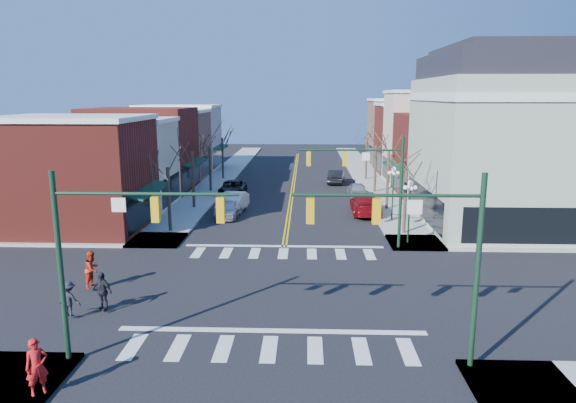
# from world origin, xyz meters

# --- Properties ---
(ground) EXTENTS (160.00, 160.00, 0.00)m
(ground) POSITION_xyz_m (0.00, 0.00, 0.00)
(ground) COLOR black
(ground) RESTS_ON ground
(sidewalk_left) EXTENTS (3.50, 70.00, 0.15)m
(sidewalk_left) POSITION_xyz_m (-8.75, 20.00, 0.07)
(sidewalk_left) COLOR #9E9B93
(sidewalk_left) RESTS_ON ground
(sidewalk_right) EXTENTS (3.50, 70.00, 0.15)m
(sidewalk_right) POSITION_xyz_m (8.75, 20.00, 0.07)
(sidewalk_right) COLOR #9E9B93
(sidewalk_right) RESTS_ON ground
(bldg_left_brick_a) EXTENTS (10.00, 8.50, 8.00)m
(bldg_left_brick_a) POSITION_xyz_m (-15.50, 11.75, 4.00)
(bldg_left_brick_a) COLOR maroon
(bldg_left_brick_a) RESTS_ON ground
(bldg_left_stucco_a) EXTENTS (10.00, 7.00, 7.50)m
(bldg_left_stucco_a) POSITION_xyz_m (-15.50, 19.50, 3.75)
(bldg_left_stucco_a) COLOR beige
(bldg_left_stucco_a) RESTS_ON ground
(bldg_left_brick_b) EXTENTS (10.00, 9.00, 8.50)m
(bldg_left_brick_b) POSITION_xyz_m (-15.50, 27.50, 4.25)
(bldg_left_brick_b) COLOR maroon
(bldg_left_brick_b) RESTS_ON ground
(bldg_left_tan) EXTENTS (10.00, 7.50, 7.80)m
(bldg_left_tan) POSITION_xyz_m (-15.50, 35.75, 3.90)
(bldg_left_tan) COLOR #9C6F56
(bldg_left_tan) RESTS_ON ground
(bldg_left_stucco_b) EXTENTS (10.00, 8.00, 8.20)m
(bldg_left_stucco_b) POSITION_xyz_m (-15.50, 43.50, 4.10)
(bldg_left_stucco_b) COLOR beige
(bldg_left_stucco_b) RESTS_ON ground
(bldg_right_brick_a) EXTENTS (10.00, 8.50, 8.00)m
(bldg_right_brick_a) POSITION_xyz_m (15.50, 25.75, 4.00)
(bldg_right_brick_a) COLOR maroon
(bldg_right_brick_a) RESTS_ON ground
(bldg_right_stucco) EXTENTS (10.00, 7.00, 10.00)m
(bldg_right_stucco) POSITION_xyz_m (15.50, 33.50, 5.00)
(bldg_right_stucco) COLOR beige
(bldg_right_stucco) RESTS_ON ground
(bldg_right_brick_b) EXTENTS (10.00, 8.00, 8.50)m
(bldg_right_brick_b) POSITION_xyz_m (15.50, 41.00, 4.25)
(bldg_right_brick_b) COLOR maroon
(bldg_right_brick_b) RESTS_ON ground
(bldg_right_tan) EXTENTS (10.00, 8.00, 9.00)m
(bldg_right_tan) POSITION_xyz_m (15.50, 49.00, 4.50)
(bldg_right_tan) COLOR #9C6F56
(bldg_right_tan) RESTS_ON ground
(victorian_corner) EXTENTS (12.25, 14.25, 13.30)m
(victorian_corner) POSITION_xyz_m (16.50, 14.50, 6.66)
(victorian_corner) COLOR #9EAB94
(victorian_corner) RESTS_ON ground
(traffic_mast_near_left) EXTENTS (6.60, 0.28, 7.20)m
(traffic_mast_near_left) POSITION_xyz_m (-5.55, -7.40, 4.71)
(traffic_mast_near_left) COLOR #14331E
(traffic_mast_near_left) RESTS_ON ground
(traffic_mast_near_right) EXTENTS (6.60, 0.28, 7.20)m
(traffic_mast_near_right) POSITION_xyz_m (5.55, -7.40, 4.71)
(traffic_mast_near_right) COLOR #14331E
(traffic_mast_near_right) RESTS_ON ground
(traffic_mast_far_right) EXTENTS (6.60, 0.28, 7.20)m
(traffic_mast_far_right) POSITION_xyz_m (5.55, 7.40, 4.71)
(traffic_mast_far_right) COLOR #14331E
(traffic_mast_far_right) RESTS_ON ground
(lamppost_corner) EXTENTS (0.36, 0.36, 4.33)m
(lamppost_corner) POSITION_xyz_m (8.20, 8.50, 2.96)
(lamppost_corner) COLOR #14331E
(lamppost_corner) RESTS_ON ground
(lamppost_midblock) EXTENTS (0.36, 0.36, 4.33)m
(lamppost_midblock) POSITION_xyz_m (8.20, 15.00, 2.96)
(lamppost_midblock) COLOR #14331E
(lamppost_midblock) RESTS_ON ground
(tree_left_a) EXTENTS (0.24, 0.24, 4.76)m
(tree_left_a) POSITION_xyz_m (-8.40, 11.00, 2.38)
(tree_left_a) COLOR #382B21
(tree_left_a) RESTS_ON ground
(tree_left_b) EXTENTS (0.24, 0.24, 5.04)m
(tree_left_b) POSITION_xyz_m (-8.40, 19.00, 2.52)
(tree_left_b) COLOR #382B21
(tree_left_b) RESTS_ON ground
(tree_left_c) EXTENTS (0.24, 0.24, 4.55)m
(tree_left_c) POSITION_xyz_m (-8.40, 27.00, 2.27)
(tree_left_c) COLOR #382B21
(tree_left_c) RESTS_ON ground
(tree_left_d) EXTENTS (0.24, 0.24, 4.90)m
(tree_left_d) POSITION_xyz_m (-8.40, 35.00, 2.45)
(tree_left_d) COLOR #382B21
(tree_left_d) RESTS_ON ground
(tree_right_a) EXTENTS (0.24, 0.24, 4.62)m
(tree_right_a) POSITION_xyz_m (8.40, 11.00, 2.31)
(tree_right_a) COLOR #382B21
(tree_right_a) RESTS_ON ground
(tree_right_b) EXTENTS (0.24, 0.24, 5.18)m
(tree_right_b) POSITION_xyz_m (8.40, 19.00, 2.59)
(tree_right_b) COLOR #382B21
(tree_right_b) RESTS_ON ground
(tree_right_c) EXTENTS (0.24, 0.24, 4.83)m
(tree_right_c) POSITION_xyz_m (8.40, 27.00, 2.42)
(tree_right_c) COLOR #382B21
(tree_right_c) RESTS_ON ground
(tree_right_d) EXTENTS (0.24, 0.24, 4.97)m
(tree_right_d) POSITION_xyz_m (8.40, 35.00, 2.48)
(tree_right_d) COLOR #382B21
(tree_right_d) RESTS_ON ground
(car_left_near) EXTENTS (1.87, 4.05, 1.35)m
(car_left_near) POSITION_xyz_m (-4.80, 15.70, 0.67)
(car_left_near) COLOR silver
(car_left_near) RESTS_ON ground
(car_left_mid) EXTENTS (2.37, 5.22, 1.66)m
(car_left_mid) POSITION_xyz_m (-4.80, 17.68, 0.83)
(car_left_mid) COLOR white
(car_left_mid) RESTS_ON ground
(car_left_far) EXTENTS (2.55, 5.34, 1.47)m
(car_left_far) POSITION_xyz_m (-5.84, 25.08, 0.73)
(car_left_far) COLOR black
(car_left_far) RESTS_ON ground
(car_right_near) EXTENTS (2.42, 5.78, 1.67)m
(car_right_near) POSITION_xyz_m (6.40, 17.42, 0.83)
(car_right_near) COLOR maroon
(car_right_near) RESTS_ON ground
(car_right_mid) EXTENTS (1.78, 4.26, 1.44)m
(car_right_mid) POSITION_xyz_m (6.40, 24.88, 0.72)
(car_right_mid) COLOR #B2B2B7
(car_right_mid) RESTS_ON ground
(car_right_far) EXTENTS (2.23, 4.92, 1.57)m
(car_right_far) POSITION_xyz_m (4.80, 32.72, 0.78)
(car_right_far) COLOR black
(car_right_far) RESTS_ON ground
(pedestrian_red_a) EXTENTS (0.83, 0.80, 1.92)m
(pedestrian_red_a) POSITION_xyz_m (-7.30, -9.74, 1.11)
(pedestrian_red_a) COLOR #B61314
(pedestrian_red_a) RESTS_ON sidewalk_left
(pedestrian_red_b) EXTENTS (0.84, 1.01, 1.90)m
(pedestrian_red_b) POSITION_xyz_m (-9.41, -0.25, 1.10)
(pedestrian_red_b) COLOR red
(pedestrian_red_b) RESTS_ON sidewalk_left
(pedestrian_dark_a) EXTENTS (1.13, 0.78, 1.78)m
(pedestrian_dark_a) POSITION_xyz_m (-7.82, -2.98, 1.04)
(pedestrian_dark_a) COLOR black
(pedestrian_dark_a) RESTS_ON sidewalk_left
(pedestrian_dark_b) EXTENTS (1.13, 0.77, 1.60)m
(pedestrian_dark_b) POSITION_xyz_m (-9.01, -3.76, 0.95)
(pedestrian_dark_b) COLOR black
(pedestrian_dark_b) RESTS_ON sidewalk_left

